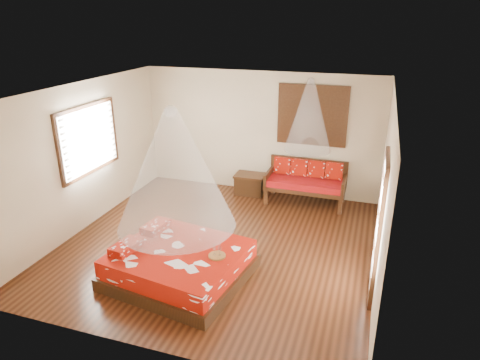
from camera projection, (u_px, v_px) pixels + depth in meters
The scene contains 10 objects.
room at pixel (217, 173), 7.37m from camera, with size 5.54×5.54×2.84m.
bed at pixel (179, 264), 6.79m from camera, with size 2.25×2.09×0.63m.
daybed at pixel (306, 180), 9.45m from camera, with size 1.73×0.77×0.94m.
storage_chest at pixel (250, 184), 10.00m from camera, with size 0.69×0.51×0.48m.
shutter_panel at pixel (312, 115), 9.25m from camera, with size 1.52×0.06×1.32m.
window_left at pixel (89, 139), 8.22m from camera, with size 0.10×1.74×1.34m.
glazed_door at pixel (378, 228), 6.17m from camera, with size 0.08×1.02×2.16m.
wine_tray at pixel (217, 253), 6.50m from camera, with size 0.26×0.26×0.21m.
mosquito_net_main at pixel (174, 169), 6.20m from camera, with size 1.78×1.78×1.80m, color white.
mosquito_net_daybed at pixel (309, 115), 8.80m from camera, with size 0.98×0.98×1.50m, color white.
Camera 1 is at (2.52, -6.44, 3.97)m, focal length 32.00 mm.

